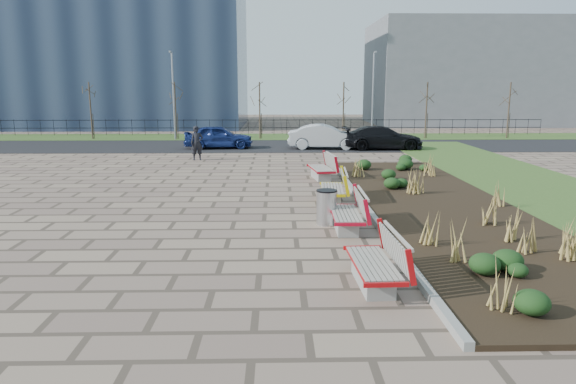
{
  "coord_description": "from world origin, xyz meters",
  "views": [
    {
      "loc": [
        1.2,
        -10.62,
        3.69
      ],
      "look_at": [
        1.5,
        3.0,
        0.9
      ],
      "focal_mm": 32.0,
      "sensor_mm": 36.0,
      "label": 1
    }
  ],
  "objects_px": {
    "bench_a": "(373,260)",
    "bench_c": "(332,187)",
    "car_blue": "(218,137)",
    "car_black": "(382,138)",
    "litter_bin": "(326,208)",
    "pedestrian": "(197,143)",
    "car_silver": "(325,137)",
    "bench_b": "(346,211)",
    "lamp_east": "(373,96)",
    "lamp_west": "(174,96)",
    "bench_d": "(321,167)"
  },
  "relations": [
    {
      "from": "bench_a",
      "to": "bench_c",
      "type": "relative_size",
      "value": 1.0
    },
    {
      "from": "litter_bin",
      "to": "car_black",
      "type": "bearing_deg",
      "value": 73.65
    },
    {
      "from": "bench_b",
      "to": "litter_bin",
      "type": "height_order",
      "value": "bench_b"
    },
    {
      "from": "bench_d",
      "to": "car_blue",
      "type": "height_order",
      "value": "car_blue"
    },
    {
      "from": "bench_a",
      "to": "car_silver",
      "type": "height_order",
      "value": "car_silver"
    },
    {
      "from": "pedestrian",
      "to": "car_silver",
      "type": "xyz_separation_m",
      "value": [
        7.01,
        4.64,
        -0.12
      ]
    },
    {
      "from": "car_silver",
      "to": "lamp_east",
      "type": "xyz_separation_m",
      "value": [
        3.88,
        5.68,
        2.29
      ]
    },
    {
      "from": "car_blue",
      "to": "car_silver",
      "type": "height_order",
      "value": "car_silver"
    },
    {
      "from": "bench_c",
      "to": "bench_d",
      "type": "bearing_deg",
      "value": 94.37
    },
    {
      "from": "bench_d",
      "to": "car_silver",
      "type": "distance_m",
      "value": 10.35
    },
    {
      "from": "bench_c",
      "to": "car_silver",
      "type": "height_order",
      "value": "car_silver"
    },
    {
      "from": "bench_a",
      "to": "lamp_east",
      "type": "height_order",
      "value": "lamp_east"
    },
    {
      "from": "bench_c",
      "to": "car_silver",
      "type": "relative_size",
      "value": 0.47
    },
    {
      "from": "lamp_west",
      "to": "lamp_east",
      "type": "height_order",
      "value": "same"
    },
    {
      "from": "litter_bin",
      "to": "pedestrian",
      "type": "bearing_deg",
      "value": 113.11
    },
    {
      "from": "bench_a",
      "to": "litter_bin",
      "type": "distance_m",
      "value": 4.45
    },
    {
      "from": "bench_c",
      "to": "pedestrian",
      "type": "distance_m",
      "value": 11.54
    },
    {
      "from": "car_black",
      "to": "lamp_west",
      "type": "relative_size",
      "value": 0.79
    },
    {
      "from": "pedestrian",
      "to": "lamp_west",
      "type": "relative_size",
      "value": 0.29
    },
    {
      "from": "car_blue",
      "to": "lamp_west",
      "type": "relative_size",
      "value": 0.69
    },
    {
      "from": "car_silver",
      "to": "litter_bin",
      "type": "bearing_deg",
      "value": 179.82
    },
    {
      "from": "car_blue",
      "to": "car_silver",
      "type": "distance_m",
      "value": 6.48
    },
    {
      "from": "bench_c",
      "to": "car_black",
      "type": "height_order",
      "value": "car_black"
    },
    {
      "from": "bench_c",
      "to": "car_blue",
      "type": "height_order",
      "value": "car_blue"
    },
    {
      "from": "bench_a",
      "to": "pedestrian",
      "type": "distance_m",
      "value": 18.14
    },
    {
      "from": "bench_a",
      "to": "lamp_east",
      "type": "relative_size",
      "value": 0.35
    },
    {
      "from": "bench_a",
      "to": "bench_d",
      "type": "height_order",
      "value": "same"
    },
    {
      "from": "pedestrian",
      "to": "lamp_west",
      "type": "bearing_deg",
      "value": 92.32
    },
    {
      "from": "bench_b",
      "to": "bench_c",
      "type": "height_order",
      "value": "same"
    },
    {
      "from": "bench_d",
      "to": "lamp_west",
      "type": "distance_m",
      "value": 18.49
    },
    {
      "from": "litter_bin",
      "to": "bench_c",
      "type": "bearing_deg",
      "value": 80.89
    },
    {
      "from": "bench_c",
      "to": "lamp_west",
      "type": "relative_size",
      "value": 0.35
    },
    {
      "from": "lamp_west",
      "to": "car_silver",
      "type": "bearing_deg",
      "value": -29.28
    },
    {
      "from": "bench_a",
      "to": "bench_b",
      "type": "relative_size",
      "value": 1.0
    },
    {
      "from": "bench_a",
      "to": "bench_d",
      "type": "bearing_deg",
      "value": 87.84
    },
    {
      "from": "car_blue",
      "to": "car_black",
      "type": "xyz_separation_m",
      "value": [
        9.9,
        -0.69,
        -0.01
      ]
    },
    {
      "from": "litter_bin",
      "to": "lamp_west",
      "type": "bearing_deg",
      "value": 110.35
    },
    {
      "from": "bench_a",
      "to": "car_black",
      "type": "distance_m",
      "value": 21.97
    },
    {
      "from": "bench_c",
      "to": "pedestrian",
      "type": "bearing_deg",
      "value": 125.06
    },
    {
      "from": "bench_a",
      "to": "bench_c",
      "type": "height_order",
      "value": "same"
    },
    {
      "from": "bench_a",
      "to": "bench_d",
      "type": "distance_m",
      "value": 11.52
    },
    {
      "from": "bench_c",
      "to": "car_black",
      "type": "distance_m",
      "value": 14.96
    },
    {
      "from": "lamp_west",
      "to": "lamp_east",
      "type": "relative_size",
      "value": 1.0
    },
    {
      "from": "bench_b",
      "to": "car_silver",
      "type": "height_order",
      "value": "car_silver"
    },
    {
      "from": "car_blue",
      "to": "lamp_east",
      "type": "xyz_separation_m",
      "value": [
        10.34,
        5.29,
        2.32
      ]
    },
    {
      "from": "car_black",
      "to": "lamp_west",
      "type": "distance_m",
      "value": 15.0
    },
    {
      "from": "car_black",
      "to": "lamp_west",
      "type": "height_order",
      "value": "lamp_west"
    },
    {
      "from": "lamp_east",
      "to": "car_silver",
      "type": "bearing_deg",
      "value": -124.34
    },
    {
      "from": "bench_b",
      "to": "lamp_east",
      "type": "distance_m",
      "value": 24.25
    },
    {
      "from": "pedestrian",
      "to": "car_black",
      "type": "relative_size",
      "value": 0.37
    }
  ]
}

